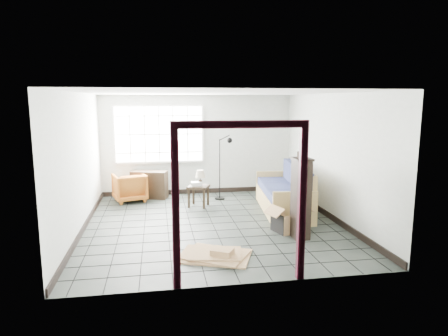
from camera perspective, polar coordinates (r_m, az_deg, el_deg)
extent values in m
plane|color=black|center=(8.14, -1.66, -7.92)|extent=(5.50, 5.50, 0.00)
cube|color=#B4B9B2|center=(10.56, -3.77, 3.31)|extent=(5.00, 0.02, 2.60)
cube|color=#B4B9B2|center=(5.18, 2.50, -3.20)|extent=(5.00, 0.02, 2.60)
cube|color=#B4B9B2|center=(7.91, -19.96, 0.66)|extent=(0.02, 5.50, 2.60)
cube|color=#B4B9B2|center=(8.56, 15.12, 1.54)|extent=(0.02, 5.50, 2.60)
cube|color=white|center=(7.77, -1.76, 10.70)|extent=(5.00, 5.50, 0.02)
cube|color=black|center=(10.74, -3.69, -3.29)|extent=(4.95, 0.03, 0.12)
cube|color=black|center=(8.18, -19.32, -7.95)|extent=(0.03, 5.45, 0.12)
cube|color=black|center=(8.80, 14.65, -6.48)|extent=(0.03, 5.45, 0.12)
cube|color=silver|center=(10.44, -9.26, 4.79)|extent=(2.32, 0.06, 1.52)
cube|color=white|center=(10.40, -9.25, 4.77)|extent=(2.20, 0.02, 1.40)
cube|color=#340B17|center=(5.19, -6.91, -6.10)|extent=(0.10, 0.08, 2.10)
cube|color=#340B17|center=(5.53, 11.05, -5.23)|extent=(0.10, 0.08, 2.10)
cube|color=#340B17|center=(5.11, 2.45, 6.26)|extent=(1.80, 0.08, 0.10)
cube|color=olive|center=(9.07, 8.41, -4.88)|extent=(1.12, 2.29, 0.40)
cube|color=olive|center=(7.96, 10.10, -5.82)|extent=(0.89, 0.16, 0.71)
cube|color=olive|center=(10.13, 7.13, -2.43)|extent=(0.89, 0.16, 0.71)
cube|color=olive|center=(9.07, 10.94, -2.30)|extent=(0.33, 2.21, 0.77)
cube|color=#1B2544|center=(8.31, 9.33, -4.20)|extent=(0.87, 0.79, 0.18)
cube|color=#1B2544|center=(8.33, 11.53, -2.37)|extent=(0.23, 0.72, 0.57)
cube|color=#1B2544|center=(9.00, 8.32, -3.11)|extent=(0.87, 0.79, 0.18)
cube|color=#1B2544|center=(9.02, 10.35, -1.42)|extent=(0.23, 0.72, 0.57)
cube|color=#1B2544|center=(9.70, 7.45, -2.17)|extent=(0.87, 0.79, 0.18)
cube|color=#1B2544|center=(9.72, 9.34, -0.61)|extent=(0.23, 0.72, 0.57)
imported|color=#8C4B14|center=(10.10, -13.35, -2.51)|extent=(0.90, 0.87, 0.76)
cube|color=black|center=(9.33, -3.67, -2.69)|extent=(0.59, 0.59, 0.05)
cube|color=black|center=(9.27, -5.04, -4.33)|extent=(0.06, 0.06, 0.45)
cube|color=black|center=(9.16, -2.89, -4.47)|extent=(0.06, 0.06, 0.45)
cube|color=black|center=(9.60, -4.38, -3.83)|extent=(0.06, 0.06, 0.45)
cube|color=black|center=(9.50, -2.29, -3.95)|extent=(0.06, 0.06, 0.45)
cylinder|color=black|center=(9.37, -3.40, -2.07)|extent=(0.12, 0.12, 0.12)
cylinder|color=black|center=(9.35, -3.41, -1.43)|extent=(0.03, 0.03, 0.09)
cone|color=beige|center=(9.33, -3.41, -0.84)|extent=(0.30, 0.30, 0.18)
cube|color=silver|center=(9.31, -3.95, -2.26)|extent=(0.25, 0.20, 0.09)
cylinder|color=black|center=(9.30, -4.72, -2.28)|extent=(0.02, 0.05, 0.05)
cylinder|color=black|center=(10.10, -0.62, -4.36)|extent=(0.26, 0.26, 0.03)
cylinder|color=black|center=(9.95, -0.62, -0.15)|extent=(0.02, 0.02, 1.50)
cylinder|color=black|center=(9.83, 0.09, 4.36)|extent=(0.25, 0.04, 0.13)
sphere|color=black|center=(9.81, 0.81, 3.96)|extent=(0.14, 0.14, 0.13)
cube|color=black|center=(10.31, -10.61, -2.34)|extent=(0.96, 0.60, 0.70)
cube|color=black|center=(10.31, -10.61, -2.29)|extent=(0.89, 0.54, 0.03)
cube|color=black|center=(7.26, 10.92, -4.36)|extent=(0.27, 0.36, 1.44)
cube|color=black|center=(7.13, 11.10, 1.26)|extent=(0.31, 0.40, 0.04)
cylinder|color=black|center=(7.13, 10.99, 1.86)|extent=(0.19, 0.19, 0.11)
cube|color=olive|center=(7.80, 9.24, -8.75)|extent=(0.64, 0.57, 0.02)
cube|color=black|center=(7.60, 7.61, -7.84)|extent=(0.15, 0.42, 0.37)
cube|color=olive|center=(7.90, 10.87, -7.24)|extent=(0.15, 0.42, 0.37)
cube|color=olive|center=(7.58, 10.23, -7.95)|extent=(0.52, 0.18, 0.37)
cube|color=olive|center=(7.91, 8.35, -7.15)|extent=(0.52, 0.18, 0.37)
cube|color=olive|center=(7.49, 7.17, -6.12)|extent=(0.32, 0.47, 0.15)
cube|color=olive|center=(7.88, 11.36, -5.43)|extent=(0.32, 0.47, 0.15)
cube|color=olive|center=(6.49, -1.35, -12.46)|extent=(1.32, 1.13, 0.02)
cube|color=olive|center=(6.48, -1.35, -12.27)|extent=(1.20, 1.12, 0.02)
cube|color=olive|center=(6.47, -1.35, -12.08)|extent=(0.94, 0.76, 0.02)
cube|color=olive|center=(6.37, -0.24, -11.87)|extent=(0.41, 0.39, 0.09)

